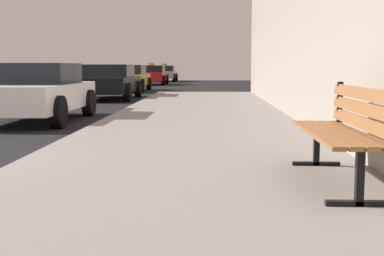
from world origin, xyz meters
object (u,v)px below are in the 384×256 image
car_yellow (127,78)px  car_red (151,75)px  bench (346,126)px  car_black (109,82)px  car_silver (164,73)px  car_white (36,92)px

car_yellow → car_red: 9.16m
bench → car_black: bearing=109.1°
bench → car_silver: 37.73m
car_red → car_yellow: bearing=89.1°
car_white → car_silver: (0.11, 30.77, 0.00)m
car_white → car_red: 23.28m
car_black → car_yellow: 6.28m
car_black → car_red: (-0.17, 15.43, 0.00)m
bench → car_black: car_black is taller
car_silver → car_yellow: bearing=88.8°
car_white → car_red: car_red is taller
bench → car_silver: size_ratio=0.43×
car_white → car_black: 7.85m
car_yellow → car_red: size_ratio=1.11×
car_red → car_white: bearing=90.2°
bench → car_black: size_ratio=0.44×
car_black → bench: bearing=109.0°
car_white → car_yellow: 14.13m
bench → car_yellow: bearing=104.4°
car_yellow → bench: bearing=104.3°
bench → car_yellow: car_yellow is taller
bench → car_yellow: (-5.29, 20.75, -0.02)m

